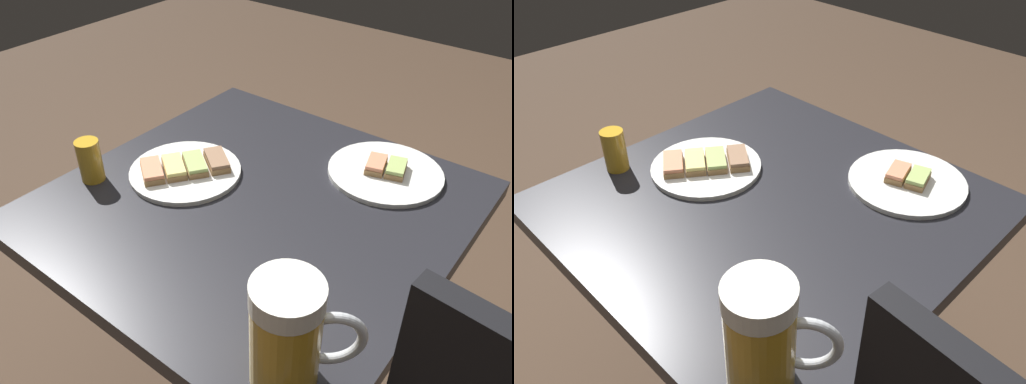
% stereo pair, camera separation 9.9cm
% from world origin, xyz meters
% --- Properties ---
extents(cafe_table, '(0.74, 0.74, 0.70)m').
position_xyz_m(cafe_table, '(0.00, 0.00, 0.55)').
color(cafe_table, black).
rests_on(cafe_table, ground_plane).
extents(plate_near, '(0.23, 0.23, 0.03)m').
position_xyz_m(plate_near, '(0.02, -0.17, 0.71)').
color(plate_near, white).
rests_on(plate_near, cafe_table).
extents(plate_far, '(0.24, 0.24, 0.03)m').
position_xyz_m(plate_far, '(-0.24, 0.15, 0.71)').
color(plate_far, white).
rests_on(plate_far, cafe_table).
extents(beer_mug, '(0.12, 0.13, 0.17)m').
position_xyz_m(beer_mug, '(0.28, 0.27, 0.79)').
color(beer_mug, gold).
rests_on(beer_mug, cafe_table).
extents(beer_glass_small, '(0.05, 0.05, 0.09)m').
position_xyz_m(beer_glass_small, '(0.15, -0.31, 0.75)').
color(beer_glass_small, gold).
rests_on(beer_glass_small, cafe_table).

